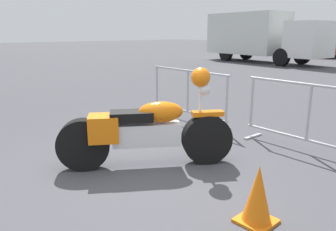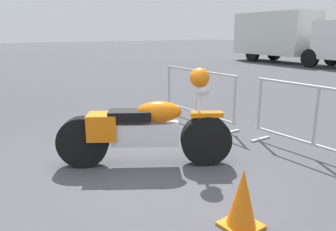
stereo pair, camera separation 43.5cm
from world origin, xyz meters
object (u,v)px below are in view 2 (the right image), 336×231
at_px(parked_car_silver, 328,46).
at_px(crowd_barrier_far, 315,121).
at_px(box_truck, 287,35).
at_px(crowd_barrier_near, 198,95).
at_px(traffic_cone, 242,199).
at_px(motorcycle, 145,129).

bearing_deg(parked_car_silver, crowd_barrier_far, -160.67).
bearing_deg(crowd_barrier_far, box_truck, 124.81).
relative_size(crowd_barrier_near, box_truck, 0.27).
distance_m(crowd_barrier_near, traffic_cone, 3.81).
height_order(crowd_barrier_near, traffic_cone, crowd_barrier_near).
bearing_deg(crowd_barrier_far, crowd_barrier_near, 180.00).
relative_size(motorcycle, crowd_barrier_near, 0.96).
bearing_deg(motorcycle, crowd_barrier_near, 65.53).
relative_size(motorcycle, parked_car_silver, 0.44).
relative_size(crowd_barrier_far, parked_car_silver, 0.46).
xyz_separation_m(motorcycle, crowd_barrier_far, (1.26, 2.13, 0.04)).
xyz_separation_m(crowd_barrier_near, parked_car_silver, (-8.21, 21.28, 0.22)).
xyz_separation_m(crowd_barrier_far, box_truck, (-9.26, 13.33, 1.08)).
height_order(crowd_barrier_far, parked_car_silver, parked_car_silver).
height_order(motorcycle, parked_car_silver, parked_car_silver).
bearing_deg(crowd_barrier_far, parked_car_silver, 116.75).
height_order(crowd_barrier_near, crowd_barrier_far, same).
distance_m(crowd_barrier_far, parked_car_silver, 23.83).
distance_m(motorcycle, traffic_cone, 1.83).
distance_m(box_truck, parked_car_silver, 8.13).
xyz_separation_m(crowd_barrier_near, traffic_cone, (3.07, -2.24, -0.26)).
xyz_separation_m(box_truck, parked_car_silver, (-1.46, 7.95, -0.86)).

